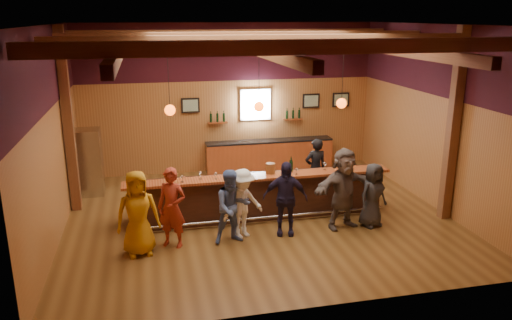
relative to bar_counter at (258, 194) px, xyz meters
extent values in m
plane|color=brown|center=(-0.02, -0.15, -0.52)|extent=(9.00, 9.00, 0.00)
cube|color=brown|center=(-0.02, 3.85, 1.73)|extent=(9.00, 0.04, 4.50)
cube|color=brown|center=(-0.02, -4.15, 1.73)|extent=(9.00, 0.04, 4.50)
cube|color=brown|center=(-4.52, -0.15, 1.73)|extent=(0.04, 8.00, 4.50)
cube|color=brown|center=(4.48, -0.15, 1.73)|extent=(0.04, 8.00, 4.50)
cube|color=brown|center=(-0.02, -0.15, 3.98)|extent=(9.00, 8.00, 0.04)
cube|color=#330E17|center=(-0.02, 3.83, 3.13)|extent=(9.00, 0.01, 1.70)
cube|color=#330E17|center=(-4.50, -0.15, 3.13)|extent=(0.01, 8.00, 1.70)
cube|color=#330E17|center=(4.46, -0.15, 3.13)|extent=(0.01, 8.00, 1.70)
cube|color=#5A3119|center=(-4.37, 1.35, 1.73)|extent=(0.22, 0.22, 4.50)
cube|color=#5A3119|center=(4.33, -1.15, 1.73)|extent=(0.22, 0.22, 4.50)
cube|color=#5A3119|center=(-0.02, -3.15, 3.68)|extent=(8.80, 0.20, 0.25)
cube|color=#5A3119|center=(-0.02, -1.15, 3.68)|extent=(8.80, 0.20, 0.25)
cube|color=#5A3119|center=(-0.02, 0.85, 3.68)|extent=(8.80, 0.20, 0.25)
cube|color=#5A3119|center=(-0.02, 2.85, 3.68)|extent=(8.80, 0.20, 0.25)
cube|color=#5A3119|center=(-3.02, -0.15, 3.43)|extent=(0.18, 7.80, 0.22)
cube|color=#5A3119|center=(-0.02, -0.15, 3.43)|extent=(0.18, 7.80, 0.22)
cube|color=#5A3119|center=(2.98, -0.15, 3.43)|extent=(0.18, 7.80, 0.22)
cube|color=black|center=(-0.02, -0.15, 0.00)|extent=(6.00, 0.60, 1.05)
cube|color=brown|center=(-0.02, -0.33, 0.56)|extent=(6.30, 0.50, 0.06)
cube|color=black|center=(-0.02, 0.23, 0.40)|extent=(6.00, 0.48, 0.05)
cube|color=black|center=(-0.02, 0.23, -0.07)|extent=(6.00, 0.48, 0.90)
cube|color=silver|center=(1.98, 0.23, 0.36)|extent=(0.45, 0.40, 0.14)
cube|color=silver|center=(2.48, 0.23, 0.36)|extent=(0.45, 0.40, 0.14)
cylinder|color=silver|center=(-0.02, -0.57, -0.37)|extent=(6.00, 0.06, 0.06)
cube|color=brown|center=(1.18, 3.57, -0.07)|extent=(4.00, 0.50, 0.90)
cube|color=black|center=(1.18, 3.57, 0.40)|extent=(4.00, 0.52, 0.05)
cube|color=silver|center=(0.78, 3.80, 1.53)|extent=(0.95, 0.08, 0.95)
cube|color=white|center=(0.78, 3.75, 1.53)|extent=(0.78, 0.01, 0.78)
cube|color=black|center=(-1.22, 3.79, 1.58)|extent=(0.55, 0.04, 0.45)
cube|color=silver|center=(-1.22, 3.77, 1.58)|extent=(0.45, 0.01, 0.35)
cube|color=black|center=(2.58, 3.79, 1.58)|extent=(0.55, 0.04, 0.45)
cube|color=silver|center=(2.58, 3.77, 1.58)|extent=(0.45, 0.01, 0.35)
cube|color=black|center=(3.58, 3.79, 1.58)|extent=(0.55, 0.04, 0.45)
cube|color=silver|center=(3.58, 3.77, 1.58)|extent=(0.45, 0.01, 0.35)
cube|color=brown|center=(-0.42, 3.73, 1.03)|extent=(0.60, 0.18, 0.04)
cylinder|color=black|center=(-0.62, 3.73, 1.18)|extent=(0.07, 0.07, 0.26)
cylinder|color=black|center=(-0.42, 3.73, 1.18)|extent=(0.07, 0.07, 0.26)
cylinder|color=black|center=(-0.22, 3.73, 1.18)|extent=(0.07, 0.07, 0.26)
cube|color=brown|center=(1.98, 3.73, 1.03)|extent=(0.60, 0.18, 0.04)
cylinder|color=black|center=(1.78, 3.73, 1.18)|extent=(0.07, 0.07, 0.26)
cylinder|color=black|center=(1.98, 3.73, 1.18)|extent=(0.07, 0.07, 0.26)
cylinder|color=black|center=(2.18, 3.73, 1.18)|extent=(0.07, 0.07, 0.26)
cylinder|color=black|center=(-2.02, -0.15, 2.80)|extent=(0.01, 0.01, 1.25)
sphere|color=#E6490B|center=(-2.02, -0.15, 2.18)|extent=(0.24, 0.24, 0.24)
cylinder|color=black|center=(-0.02, -0.15, 2.80)|extent=(0.01, 0.01, 1.25)
sphere|color=#E6490B|center=(-0.02, -0.15, 2.18)|extent=(0.24, 0.24, 0.24)
cylinder|color=black|center=(1.98, -0.15, 2.80)|extent=(0.01, 0.01, 1.25)
sphere|color=#E6490B|center=(1.98, -0.15, 2.18)|extent=(0.24, 0.24, 0.24)
cube|color=silver|center=(-4.12, 2.45, 0.38)|extent=(0.70, 0.70, 1.80)
imported|color=#BF7C12|center=(-2.82, -1.50, 0.36)|extent=(0.93, 0.68, 1.77)
imported|color=maroon|center=(-2.13, -1.27, 0.33)|extent=(0.74, 0.65, 1.71)
imported|color=#5168A3|center=(-0.87, -1.38, 0.29)|extent=(0.86, 0.71, 1.62)
imported|color=white|center=(-0.62, -1.17, 0.26)|extent=(1.15, 0.93, 1.55)
imported|color=#211B37|center=(0.33, -1.22, 0.32)|extent=(1.05, 0.64, 1.68)
imported|color=#5F524C|center=(1.72, -1.15, 0.41)|extent=(1.82, 0.95, 1.87)
imported|color=#2C2B2E|center=(2.41, -1.22, 0.23)|extent=(0.85, 0.69, 1.50)
imported|color=black|center=(1.73, 0.78, 0.30)|extent=(0.63, 0.45, 1.64)
cylinder|color=brown|center=(0.25, -0.21, 0.71)|extent=(0.22, 0.22, 0.25)
cylinder|color=black|center=(0.78, -0.18, 0.71)|extent=(0.07, 0.07, 0.24)
cylinder|color=black|center=(0.78, -0.18, 0.86)|extent=(0.02, 0.02, 0.08)
cylinder|color=black|center=(0.76, -0.18, 0.72)|extent=(0.08, 0.08, 0.27)
cylinder|color=black|center=(0.76, -0.18, 0.91)|extent=(0.03, 0.03, 0.09)
cylinder|color=silver|center=(-2.77, -0.40, 0.59)|extent=(0.08, 0.08, 0.01)
cylinder|color=silver|center=(-2.77, -0.40, 0.65)|extent=(0.01, 0.01, 0.11)
sphere|color=silver|center=(-2.77, -0.40, 0.74)|extent=(0.09, 0.09, 0.09)
cylinder|color=silver|center=(-1.83, -0.41, 0.59)|extent=(0.06, 0.06, 0.01)
cylinder|color=silver|center=(-1.83, -0.41, 0.64)|extent=(0.01, 0.01, 0.09)
sphere|color=silver|center=(-1.83, -0.41, 0.71)|extent=(0.07, 0.07, 0.07)
cylinder|color=silver|center=(-1.41, -0.30, 0.59)|extent=(0.08, 0.08, 0.01)
cylinder|color=silver|center=(-1.41, -0.30, 0.65)|extent=(0.01, 0.01, 0.11)
sphere|color=silver|center=(-1.41, -0.30, 0.74)|extent=(0.09, 0.09, 0.09)
cylinder|color=silver|center=(-1.07, -0.35, 0.59)|extent=(0.06, 0.06, 0.01)
cylinder|color=silver|center=(-1.07, -0.35, 0.64)|extent=(0.01, 0.01, 0.09)
sphere|color=silver|center=(-1.07, -0.35, 0.72)|extent=(0.07, 0.07, 0.07)
cylinder|color=silver|center=(-0.38, -0.28, 0.59)|extent=(0.07, 0.07, 0.01)
cylinder|color=silver|center=(-0.38, -0.28, 0.64)|extent=(0.01, 0.01, 0.10)
sphere|color=silver|center=(-0.38, -0.28, 0.72)|extent=(0.08, 0.08, 0.08)
cylinder|color=silver|center=(0.83, -0.42, 0.59)|extent=(0.06, 0.06, 0.01)
cylinder|color=silver|center=(0.83, -0.42, 0.64)|extent=(0.01, 0.01, 0.09)
sphere|color=silver|center=(0.83, -0.42, 0.71)|extent=(0.07, 0.07, 0.07)
cylinder|color=silver|center=(1.59, -0.25, 0.59)|extent=(0.08, 0.08, 0.01)
cylinder|color=silver|center=(1.59, -0.25, 0.65)|extent=(0.01, 0.01, 0.11)
sphere|color=silver|center=(1.59, -0.25, 0.74)|extent=(0.09, 0.09, 0.09)
cylinder|color=silver|center=(1.95, -0.29, 0.59)|extent=(0.07, 0.07, 0.01)
cylinder|color=silver|center=(1.95, -0.29, 0.65)|extent=(0.01, 0.01, 0.10)
sphere|color=silver|center=(1.95, -0.29, 0.73)|extent=(0.08, 0.08, 0.08)
camera|label=1|loc=(-2.54, -11.08, 4.17)|focal=35.00mm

